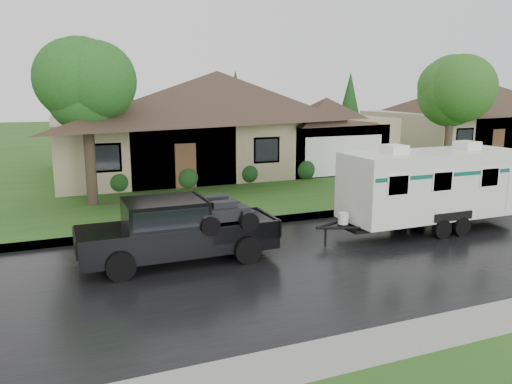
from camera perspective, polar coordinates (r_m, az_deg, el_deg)
ground at (r=16.00m, az=4.55°, el=-5.43°), size 140.00×140.00×0.00m
road at (r=14.33m, az=8.19°, el=-7.53°), size 140.00×8.00×0.01m
curb at (r=17.94m, az=1.31°, el=-3.27°), size 140.00×0.50×0.15m
lawn at (r=29.82m, az=-8.54°, el=2.56°), size 140.00×26.00×0.15m
house_main at (r=29.01m, az=-3.73°, el=9.39°), size 19.44×10.80×6.90m
house_neighbor at (r=40.48m, az=24.23°, el=8.63°), size 15.12×9.72×6.45m
tree_left_green at (r=20.71m, az=-18.91°, el=11.02°), size 3.96×3.96×6.55m
tree_right_green at (r=29.41m, az=21.47°, el=10.52°), size 3.83×3.83×6.33m
shrub_row at (r=24.95m, az=-0.95°, el=2.28°), size 13.60×1.00×1.00m
pickup_truck at (r=13.86m, az=-9.26°, el=-4.12°), size 5.34×2.03×1.78m
travel_trailer at (r=17.80m, az=19.42°, el=0.88°), size 6.59×2.31×2.95m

